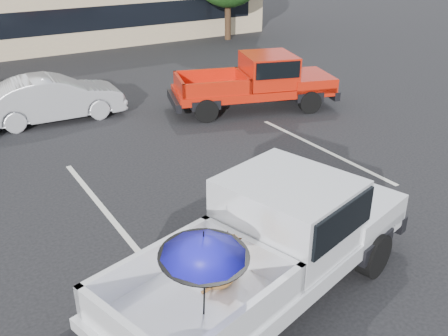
{
  "coord_description": "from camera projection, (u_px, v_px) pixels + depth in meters",
  "views": [
    {
      "loc": [
        -5.67,
        -6.89,
        5.17
      ],
      "look_at": [
        -1.29,
        0.05,
        1.3
      ],
      "focal_mm": 40.0,
      "sensor_mm": 36.0,
      "label": 1
    }
  ],
  "objects": [
    {
      "name": "stripe_right",
      "position": [
        322.0,
        149.0,
        13.18
      ],
      "size": [
        0.12,
        5.0,
        0.01
      ],
      "primitive_type": "cube",
      "color": "silver",
      "rests_on": "ground"
    },
    {
      "name": "ground",
      "position": [
        279.0,
        212.0,
        10.21
      ],
      "size": [
        90.0,
        90.0,
        0.0
      ],
      "primitive_type": "plane",
      "color": "black",
      "rests_on": "ground"
    },
    {
      "name": "red_pickup",
      "position": [
        263.0,
        79.0,
        15.9
      ],
      "size": [
        5.58,
        3.35,
        1.74
      ],
      "rotation": [
        0.0,
        0.0,
        -0.31
      ],
      "color": "black",
      "rests_on": "ground"
    },
    {
      "name": "silver_sedan",
      "position": [
        54.0,
        98.0,
        14.99
      ],
      "size": [
        4.2,
        1.72,
        1.35
      ],
      "primitive_type": "imported",
      "rotation": [
        0.0,
        0.0,
        1.5
      ],
      "color": "silver",
      "rests_on": "ground"
    },
    {
      "name": "silver_pickup",
      "position": [
        278.0,
        234.0,
        7.52
      ],
      "size": [
        6.0,
        3.37,
        2.06
      ],
      "rotation": [
        0.0,
        0.0,
        0.26
      ],
      "color": "black",
      "rests_on": "ground"
    },
    {
      "name": "stripe_left",
      "position": [
        104.0,
        210.0,
        10.29
      ],
      "size": [
        0.12,
        5.0,
        0.01
      ],
      "primitive_type": "cube",
      "color": "silver",
      "rests_on": "ground"
    }
  ]
}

